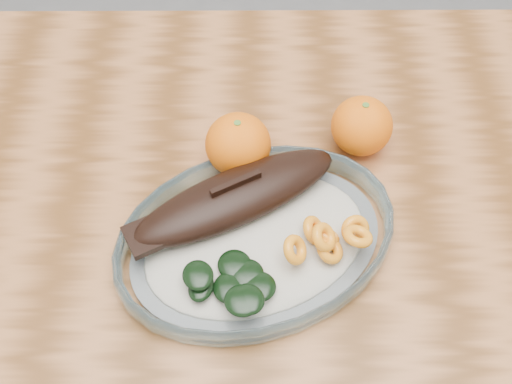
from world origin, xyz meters
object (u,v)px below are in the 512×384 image
Objects in this scene: dining_table at (249,280)px; plated_meal at (255,236)px; orange_left at (238,145)px; orange_right at (362,126)px.

plated_meal is at bearing -47.35° from dining_table.
orange_left reaches higher than orange_right.
dining_table is at bearing -135.17° from orange_right.
orange_left is at bearing 77.65° from plated_meal.
orange_right is at bearing 11.45° from orange_left.
orange_left is (-0.02, 0.11, 0.02)m from plated_meal.
orange_right is at bearing 25.95° from plated_meal.
orange_right is (0.15, 0.03, -0.00)m from orange_left.
dining_table is 0.24m from orange_right.
plated_meal reaches higher than dining_table.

